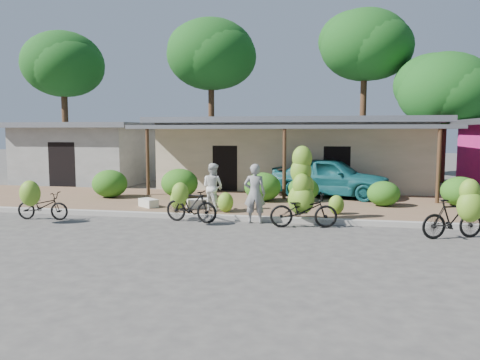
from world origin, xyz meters
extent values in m
plane|color=#413F3D|center=(0.00, 0.00, 0.00)|extent=(100.00, 100.00, 0.00)
cube|color=#806045|center=(0.00, 5.00, 0.06)|extent=(60.00, 6.00, 0.12)
cube|color=#A8A399|center=(0.00, 2.00, 0.07)|extent=(60.00, 0.25, 0.15)
cube|color=beige|center=(0.00, 11.00, 1.55)|extent=(12.00, 6.00, 3.10)
cube|color=slate|center=(0.00, 11.00, 3.23)|extent=(13.00, 7.00, 0.25)
cube|color=black|center=(0.00, 8.05, 1.10)|extent=(1.40, 0.12, 2.20)
cube|color=slate|center=(0.00, 7.00, 2.90)|extent=(13.00, 2.00, 0.15)
cylinder|color=#4E361F|center=(-5.60, 6.10, 1.43)|extent=(0.14, 0.14, 2.85)
cylinder|color=#4E361F|center=(0.00, 6.10, 1.43)|extent=(0.14, 0.14, 2.85)
cylinder|color=#4E361F|center=(5.60, 6.10, 1.43)|extent=(0.14, 0.14, 2.85)
cube|color=#A1A19C|center=(-11.00, 11.00, 1.45)|extent=(6.00, 5.00, 2.90)
cube|color=slate|center=(-11.00, 11.00, 3.02)|extent=(7.00, 6.00, 0.25)
cube|color=black|center=(-11.00, 8.55, 1.10)|extent=(1.40, 0.12, 2.20)
cylinder|color=#4E361F|center=(-13.50, 13.00, 3.47)|extent=(0.36, 0.36, 6.94)
ellipsoid|color=#114715|center=(-13.50, 13.00, 6.56)|extent=(4.67, 4.67, 3.73)
ellipsoid|color=#114715|center=(-14.00, 13.30, 6.86)|extent=(3.97, 3.97, 3.17)
cylinder|color=#4E361F|center=(-5.50, 16.00, 3.88)|extent=(0.36, 0.36, 7.76)
ellipsoid|color=#114715|center=(-5.50, 16.00, 7.33)|extent=(5.33, 5.33, 4.26)
ellipsoid|color=#114715|center=(-6.00, 16.30, 7.63)|extent=(4.53, 4.53, 3.63)
cylinder|color=#4E361F|center=(3.50, 16.50, 4.05)|extent=(0.36, 0.36, 8.10)
ellipsoid|color=#114715|center=(3.50, 16.50, 7.65)|extent=(5.10, 5.10, 4.08)
ellipsoid|color=#114715|center=(3.00, 16.80, 7.95)|extent=(4.33, 4.33, 3.47)
cylinder|color=#4E361F|center=(7.50, 14.50, 2.57)|extent=(0.36, 0.36, 5.15)
ellipsoid|color=#114715|center=(7.50, 14.50, 4.86)|extent=(4.90, 4.90, 3.92)
ellipsoid|color=#114715|center=(7.00, 14.80, 5.16)|extent=(4.16, 4.16, 3.33)
ellipsoid|color=#225E15|center=(-6.81, 5.12, 0.67)|extent=(1.40, 1.26, 1.09)
ellipsoid|color=#225E15|center=(-4.08, 5.61, 0.69)|extent=(1.47, 1.32, 1.14)
ellipsoid|color=#225E15|center=(-0.73, 5.32, 0.66)|extent=(1.38, 1.24, 1.08)
ellipsoid|color=#225E15|center=(0.77, 5.60, 0.57)|extent=(1.16, 1.04, 0.90)
ellipsoid|color=#225E15|center=(3.60, 4.98, 0.56)|extent=(1.13, 1.01, 0.88)
ellipsoid|color=#225E15|center=(6.23, 5.54, 0.64)|extent=(1.32, 1.19, 1.03)
imported|color=black|center=(-6.95, 0.94, 0.43)|extent=(1.68, 0.69, 0.86)
ellipsoid|color=#6CA629|center=(-6.90, 0.29, 0.91)|extent=(0.61, 0.52, 0.77)
imported|color=black|center=(-2.32, 1.46, 0.51)|extent=(1.76, 0.79, 1.02)
ellipsoid|color=#6CA629|center=(-2.44, 0.82, 0.97)|extent=(0.49, 0.42, 0.62)
imported|color=black|center=(1.05, 1.34, 0.50)|extent=(1.99, 0.98, 1.00)
ellipsoid|color=#6CA629|center=(0.90, 1.87, 0.72)|extent=(0.71, 0.60, 0.88)
ellipsoid|color=#6CA629|center=(1.00, 1.89, 1.13)|extent=(0.61, 0.52, 0.76)
ellipsoid|color=#6CA629|center=(0.92, 1.87, 1.56)|extent=(0.62, 0.53, 0.77)
ellipsoid|color=#6CA629|center=(0.95, 1.88, 1.95)|extent=(0.58, 0.50, 0.73)
ellipsoid|color=#6CA629|center=(1.01, 1.53, 0.78)|extent=(0.66, 0.56, 0.83)
ellipsoid|color=#6CA629|center=(0.97, 1.53, 1.20)|extent=(0.53, 0.45, 0.66)
imported|color=black|center=(4.86, 0.70, 0.51)|extent=(1.75, 1.06, 1.02)
ellipsoid|color=#6CA629|center=(5.10, 0.10, 0.94)|extent=(0.62, 0.52, 0.77)
ellipsoid|color=#6CA629|center=(5.08, 0.14, 1.30)|extent=(0.47, 0.40, 0.59)
ellipsoid|color=#6CA629|center=(-3.18, 2.82, 0.47)|extent=(0.56, 0.47, 0.70)
ellipsoid|color=#6CA629|center=(-1.55, 2.69, 0.44)|extent=(0.52, 0.44, 0.65)
ellipsoid|color=#6CA629|center=(1.97, 3.02, 0.42)|extent=(0.48, 0.41, 0.61)
cube|color=beige|center=(-2.61, 3.40, 0.27)|extent=(0.92, 0.83, 0.30)
cube|color=beige|center=(-4.40, 3.20, 0.26)|extent=(0.83, 0.76, 0.28)
imported|color=gray|center=(-0.42, 1.68, 0.89)|extent=(0.67, 0.45, 1.78)
imported|color=silver|center=(-2.02, 2.91, 0.91)|extent=(0.95, 0.87, 1.57)
imported|color=#165D65|center=(1.74, 7.00, 0.91)|extent=(4.96, 2.94, 1.58)
camera|label=1|loc=(1.83, -11.87, 2.74)|focal=35.00mm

